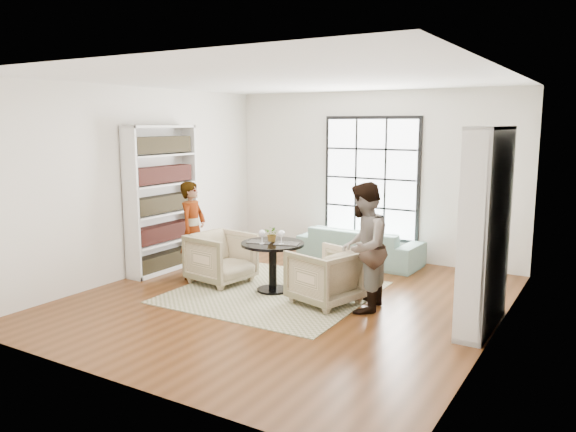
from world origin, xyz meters
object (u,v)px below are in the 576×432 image
Objects in this scene: wine_glass_left at (262,234)px; wine_glass_right at (281,234)px; armchair_right at (325,276)px; person_right at (363,247)px; sofa at (360,245)px; pedestal_table at (273,256)px; person_left at (193,230)px; flower_centerpiece at (272,234)px; armchair_left at (221,258)px.

wine_glass_right reaches higher than wine_glass_left.
wine_glass_left is at bearing -159.03° from wine_glass_right.
armchair_right is 0.88m from wine_glass_right.
wine_glass_right reaches higher than armchair_right.
sofa is at bearing -165.09° from person_right.
person_left is (-1.48, -0.01, 0.24)m from pedestal_table.
armchair_right is 2.41m from person_left.
person_left reaches higher than flower_centerpiece.
person_right reaches higher than wine_glass_right.
armchair_left reaches higher than armchair_right.
wine_glass_right is at bearing -101.56° from person_left.
sofa is at bearing 84.34° from wine_glass_right.
flower_centerpiece is at bearing -82.21° from armchair_right.
armchair_left is at bearing -76.00° from armchair_right.
wine_glass_right is (1.10, -0.03, 0.49)m from armchair_left.
wine_glass_left is 0.89× the size of flower_centerpiece.
pedestal_table is at bearing -81.34° from armchair_left.
sofa is at bearing -50.43° from person_left.
armchair_left is 1.01m from flower_centerpiece.
wine_glass_left reaches higher than pedestal_table.
flower_centerpiece reaches higher than sofa.
wine_glass_left is at bearing -70.46° from armchair_right.
wine_glass_right is at bearing 20.97° from wine_glass_left.
wine_glass_left is (-0.49, -2.37, 0.57)m from sofa.
pedestal_table is at bearing -103.14° from person_right.
armchair_right is 0.54× the size of person_left.
person_left is 0.91× the size of person_right.
sofa is at bearing 79.81° from pedestal_table.
person_right is (1.05, -2.32, 0.53)m from sofa.
flower_centerpiece is (-0.21, 0.09, -0.03)m from wine_glass_right.
person_right reaches higher than armchair_left.
pedestal_table is 0.94m from armchair_left.
person_left is at bearing -177.52° from flower_centerpiece.
wine_glass_left is (-0.98, -0.05, 0.50)m from armchair_right.
flower_centerpiece is at bearing -97.96° from person_left.
sofa is at bearing 78.71° from flower_centerpiece.
flower_centerpiece reaches higher than wine_glass_left.
person_left is 1.40m from wine_glass_left.
person_right is 1.49m from flower_centerpiece.
person_right is at bearing -3.73° from pedestal_table.
armchair_right is at bearing -6.00° from pedestal_table.
wine_glass_left is at bearing 81.15° from sofa.
armchair_left is 4.18× the size of wine_glass_left.
armchair_left is 1.03× the size of armchair_right.
person_left is (-0.55, 0.00, 0.38)m from armchair_left.
person_right is at bearing 1.94° from wine_glass_left.
flower_centerpiece is (-1.48, 0.14, 0.00)m from person_right.
person_right reaches higher than flower_centerpiece.
armchair_left is 0.51× the size of person_right.
armchair_right is at bearing 104.86° from sofa.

